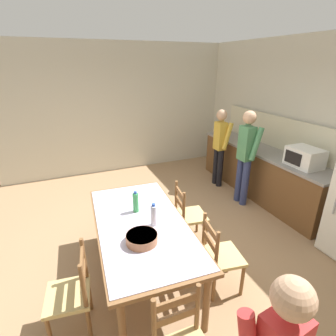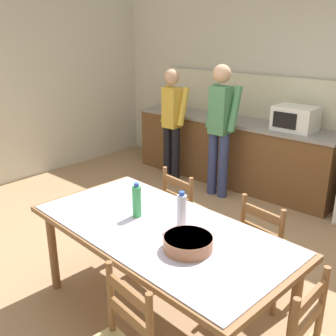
{
  "view_description": "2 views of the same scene",
  "coord_description": "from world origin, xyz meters",
  "px_view_note": "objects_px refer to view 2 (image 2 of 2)",
  "views": [
    {
      "loc": [
        2.81,
        -1.28,
        2.46
      ],
      "look_at": [
        0.04,
        -0.1,
        1.24
      ],
      "focal_mm": 28.0,
      "sensor_mm": 36.0,
      "label": 1
    },
    {
      "loc": [
        2.1,
        -2.41,
        2.12
      ],
      "look_at": [
        -0.07,
        0.01,
        0.97
      ],
      "focal_mm": 42.0,
      "sensor_mm": 36.0,
      "label": 2
    }
  ],
  "objects_px": {
    "chair_side_far_left": "(188,215)",
    "chair_side_far_right": "(269,251)",
    "dining_table": "(160,236)",
    "bottle_off_centre": "(182,210)",
    "microwave": "(295,118)",
    "bottle_near_centre": "(137,201)",
    "serving_bowl": "(188,242)",
    "person_at_sink": "(172,120)",
    "person_at_counter": "(220,125)"
  },
  "relations": [
    {
      "from": "dining_table",
      "to": "chair_side_far_left",
      "type": "height_order",
      "value": "chair_side_far_left"
    },
    {
      "from": "bottle_near_centre",
      "to": "dining_table",
      "type": "bearing_deg",
      "value": -3.76
    },
    {
      "from": "serving_bowl",
      "to": "chair_side_far_left",
      "type": "distance_m",
      "value": 1.24
    },
    {
      "from": "microwave",
      "to": "bottle_near_centre",
      "type": "xyz_separation_m",
      "value": [
        0.05,
        -2.77,
        -0.17
      ]
    },
    {
      "from": "chair_side_far_left",
      "to": "microwave",
      "type": "bearing_deg",
      "value": -84.56
    },
    {
      "from": "chair_side_far_left",
      "to": "bottle_near_centre",
      "type": "bearing_deg",
      "value": 109.04
    },
    {
      "from": "microwave",
      "to": "bottle_off_centre",
      "type": "bearing_deg",
      "value": -81.46
    },
    {
      "from": "microwave",
      "to": "person_at_counter",
      "type": "xyz_separation_m",
      "value": [
        -0.76,
        -0.52,
        -0.11
      ]
    },
    {
      "from": "chair_side_far_right",
      "to": "person_at_counter",
      "type": "height_order",
      "value": "person_at_counter"
    },
    {
      "from": "serving_bowl",
      "to": "person_at_sink",
      "type": "bearing_deg",
      "value": 133.1
    },
    {
      "from": "chair_side_far_right",
      "to": "person_at_sink",
      "type": "distance_m",
      "value": 2.87
    },
    {
      "from": "chair_side_far_right",
      "to": "person_at_sink",
      "type": "relative_size",
      "value": 0.57
    },
    {
      "from": "microwave",
      "to": "chair_side_far_right",
      "type": "height_order",
      "value": "microwave"
    },
    {
      "from": "chair_side_far_right",
      "to": "person_at_sink",
      "type": "xyz_separation_m",
      "value": [
        -2.38,
        1.53,
        0.46
      ]
    },
    {
      "from": "person_at_sink",
      "to": "chair_side_far_right",
      "type": "bearing_deg",
      "value": -122.69
    },
    {
      "from": "dining_table",
      "to": "chair_side_far_right",
      "type": "bearing_deg",
      "value": 56.9
    },
    {
      "from": "person_at_counter",
      "to": "person_at_sink",
      "type": "bearing_deg",
      "value": 88.67
    },
    {
      "from": "bottle_off_centre",
      "to": "person_at_sink",
      "type": "xyz_separation_m",
      "value": [
        -2.0,
        2.17,
        -0.0
      ]
    },
    {
      "from": "bottle_near_centre",
      "to": "serving_bowl",
      "type": "height_order",
      "value": "bottle_near_centre"
    },
    {
      "from": "bottle_off_centre",
      "to": "chair_side_far_left",
      "type": "xyz_separation_m",
      "value": [
        -0.5,
        0.7,
        -0.46
      ]
    },
    {
      "from": "chair_side_far_left",
      "to": "dining_table",
      "type": "bearing_deg",
      "value": 124.4
    },
    {
      "from": "dining_table",
      "to": "bottle_off_centre",
      "type": "xyz_separation_m",
      "value": [
        0.11,
        0.12,
        0.2
      ]
    },
    {
      "from": "chair_side_far_left",
      "to": "person_at_sink",
      "type": "relative_size",
      "value": 0.57
    },
    {
      "from": "dining_table",
      "to": "person_at_counter",
      "type": "height_order",
      "value": "person_at_counter"
    },
    {
      "from": "bottle_off_centre",
      "to": "chair_side_far_left",
      "type": "relative_size",
      "value": 0.3
    },
    {
      "from": "bottle_near_centre",
      "to": "person_at_sink",
      "type": "height_order",
      "value": "person_at_sink"
    },
    {
      "from": "chair_side_far_right",
      "to": "microwave",
      "type": "bearing_deg",
      "value": -59.63
    },
    {
      "from": "person_at_sink",
      "to": "chair_side_far_left",
      "type": "bearing_deg",
      "value": -134.59
    },
    {
      "from": "person_at_counter",
      "to": "microwave",
      "type": "bearing_deg",
      "value": -55.77
    },
    {
      "from": "serving_bowl",
      "to": "person_at_counter",
      "type": "bearing_deg",
      "value": 120.59
    },
    {
      "from": "chair_side_far_left",
      "to": "person_at_sink",
      "type": "height_order",
      "value": "person_at_sink"
    },
    {
      "from": "bottle_near_centre",
      "to": "bottle_off_centre",
      "type": "bearing_deg",
      "value": 15.88
    },
    {
      "from": "person_at_sink",
      "to": "bottle_near_centre",
      "type": "bearing_deg",
      "value": -144.13
    },
    {
      "from": "serving_bowl",
      "to": "person_at_counter",
      "type": "relative_size",
      "value": 0.19
    },
    {
      "from": "chair_side_far_right",
      "to": "serving_bowl",
      "type": "bearing_deg",
      "value": 89.06
    },
    {
      "from": "bottle_near_centre",
      "to": "person_at_counter",
      "type": "bearing_deg",
      "value": 109.75
    },
    {
      "from": "bottle_off_centre",
      "to": "person_at_counter",
      "type": "distance_m",
      "value": 2.45
    },
    {
      "from": "chair_side_far_left",
      "to": "person_at_counter",
      "type": "distance_m",
      "value": 1.68
    },
    {
      "from": "person_at_counter",
      "to": "chair_side_far_right",
      "type": "bearing_deg",
      "value": -134.25
    },
    {
      "from": "microwave",
      "to": "dining_table",
      "type": "bearing_deg",
      "value": -83.98
    },
    {
      "from": "chair_side_far_right",
      "to": "bottle_off_centre",
      "type": "bearing_deg",
      "value": 68.02
    },
    {
      "from": "chair_side_far_left",
      "to": "chair_side_far_right",
      "type": "bearing_deg",
      "value": -175.31
    },
    {
      "from": "dining_table",
      "to": "chair_side_far_left",
      "type": "bearing_deg",
      "value": 115.96
    },
    {
      "from": "chair_side_far_left",
      "to": "bottle_off_centre",
      "type": "bearing_deg",
      "value": 134.27
    },
    {
      "from": "microwave",
      "to": "bottle_off_centre",
      "type": "relative_size",
      "value": 1.85
    },
    {
      "from": "dining_table",
      "to": "serving_bowl",
      "type": "distance_m",
      "value": 0.38
    },
    {
      "from": "chair_side_far_left",
      "to": "chair_side_far_right",
      "type": "xyz_separation_m",
      "value": [
        0.89,
        -0.06,
        0.0
      ]
    },
    {
      "from": "bottle_off_centre",
      "to": "serving_bowl",
      "type": "distance_m",
      "value": 0.33
    },
    {
      "from": "bottle_near_centre",
      "to": "chair_side_far_left",
      "type": "distance_m",
      "value": 0.94
    },
    {
      "from": "bottle_near_centre",
      "to": "bottle_off_centre",
      "type": "height_order",
      "value": "same"
    }
  ]
}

